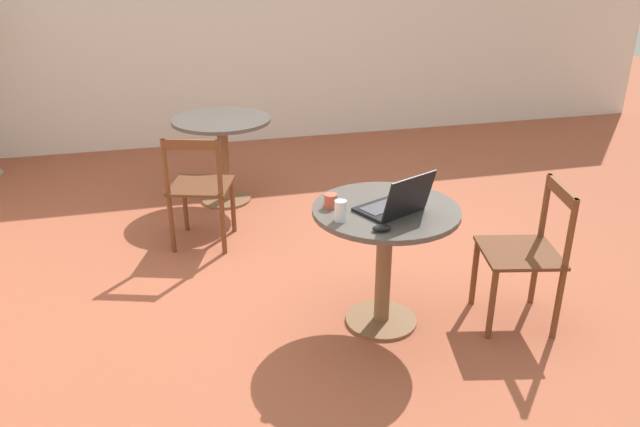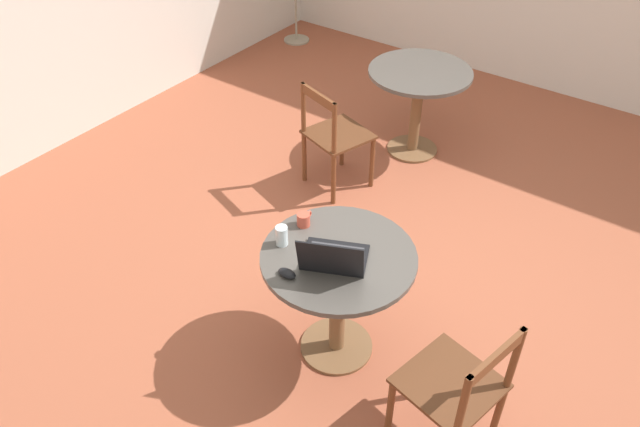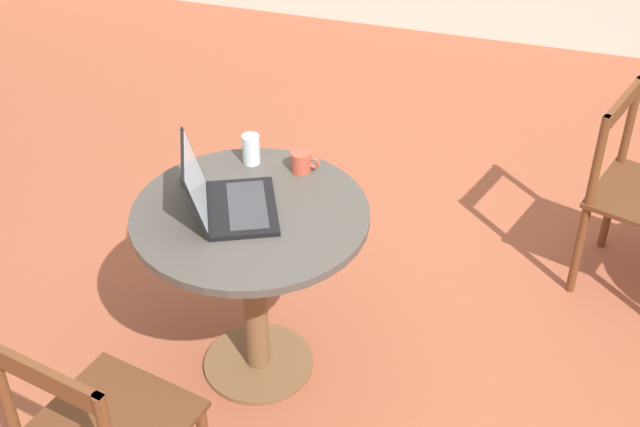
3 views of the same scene
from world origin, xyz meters
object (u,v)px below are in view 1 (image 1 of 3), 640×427
at_px(mug, 331,200).
at_px(cafe_table_mid, 222,138).
at_px(chair_near_front, 527,254).
at_px(cafe_table_near, 385,236).
at_px(laptop, 395,204).
at_px(drinking_glass, 341,211).
at_px(chair_mid_left, 200,189).
at_px(mouse, 382,228).

bearing_deg(mug, cafe_table_mid, 10.68).
bearing_deg(chair_near_front, cafe_table_near, 77.36).
relative_size(cafe_table_mid, laptop, 1.93).
height_order(cafe_table_mid, chair_near_front, chair_near_front).
xyz_separation_m(cafe_table_mid, drinking_glass, (-2.22, -0.38, 0.23)).
bearing_deg(chair_mid_left, drinking_glass, -155.60).
bearing_deg(mouse, drinking_glass, 44.14).
xyz_separation_m(mouse, mug, (0.36, 0.17, 0.02)).
relative_size(mug, drinking_glass, 0.95).
height_order(cafe_table_mid, drinking_glass, drinking_glass).
height_order(chair_near_front, chair_mid_left, same).
distance_m(cafe_table_mid, mug, 2.08).
distance_m(cafe_table_near, mug, 0.37).
bearing_deg(mouse, mug, 24.76).
bearing_deg(drinking_glass, cafe_table_near, -70.77).
relative_size(cafe_table_mid, chair_mid_left, 0.96).
relative_size(cafe_table_mid, mug, 7.64).
height_order(cafe_table_near, mouse, mouse).
bearing_deg(mug, mouse, -155.24).
xyz_separation_m(cafe_table_near, chair_mid_left, (1.32, 0.93, -0.13)).
distance_m(cafe_table_mid, mouse, 2.47).
bearing_deg(cafe_table_near, laptop, -165.91).
relative_size(cafe_table_near, chair_mid_left, 0.96).
bearing_deg(chair_mid_left, laptop, -145.58).
bearing_deg(chair_near_front, laptop, 82.38).
distance_m(cafe_table_near, mouse, 0.35).
height_order(cafe_table_near, drinking_glass, drinking_glass).
bearing_deg(cafe_table_near, mouse, 155.62).
bearing_deg(chair_mid_left, mouse, -153.00).
height_order(mug, drinking_glass, drinking_glass).
xyz_separation_m(cafe_table_mid, mouse, (-2.40, -0.55, 0.19)).
bearing_deg(cafe_table_near, cafe_table_mid, 17.65).
xyz_separation_m(chair_near_front, mug, (0.27, 1.09, 0.33)).
height_order(cafe_table_mid, mug, mug).
bearing_deg(chair_near_front, drinking_glass, 85.94).
relative_size(chair_near_front, mouse, 8.52).
distance_m(cafe_table_mid, drinking_glass, 2.27).
relative_size(mouse, drinking_glass, 0.89).
relative_size(chair_near_front, mug, 7.96).
relative_size(cafe_table_near, mug, 7.64).
bearing_deg(mouse, chair_mid_left, 27.00).
height_order(chair_mid_left, laptop, laptop).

